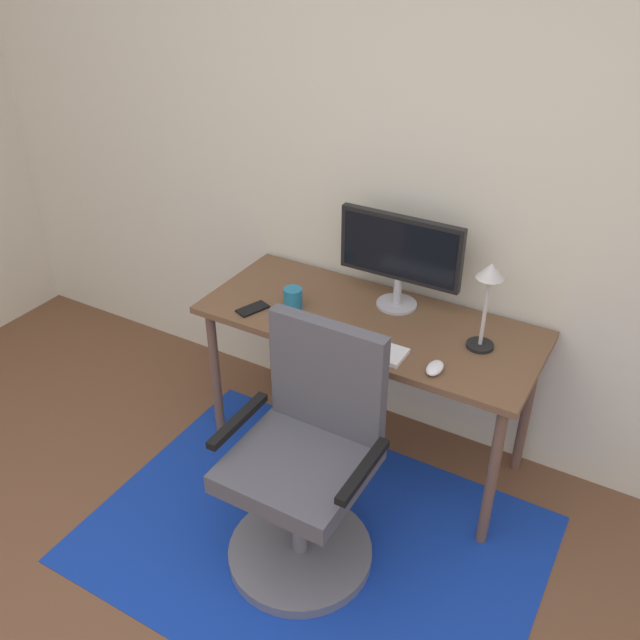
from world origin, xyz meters
name	(u,v)px	position (x,y,z in m)	size (l,w,h in m)	color
wall_back	(434,172)	(0.00, 2.20, 1.30)	(6.00, 0.10, 2.60)	beige
area_rug	(313,539)	(-0.03, 1.23, 0.00)	(1.81, 1.30, 0.01)	#1336A1
desk	(369,335)	(-0.09, 1.82, 0.67)	(1.46, 0.61, 0.74)	brown
monitor	(400,253)	(-0.04, 1.99, 1.00)	(0.55, 0.18, 0.42)	#B2B2B7
keyboard	(355,343)	(-0.06, 1.61, 0.75)	(0.43, 0.13, 0.02)	white
computer_mouse	(435,368)	(0.29, 1.61, 0.76)	(0.06, 0.10, 0.03)	white
coffee_cup	(293,298)	(-0.43, 1.74, 0.79)	(0.08, 0.08, 0.10)	teal
cell_phone	(253,309)	(-0.57, 1.64, 0.75)	(0.07, 0.14, 0.01)	black
desk_lamp	(488,288)	(0.39, 1.86, 1.01)	(0.11, 0.11, 0.38)	black
office_chair	(306,475)	(-0.03, 1.18, 0.41)	(0.58, 0.58, 1.01)	slate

